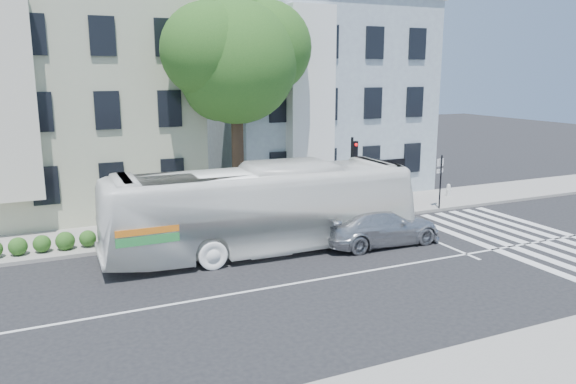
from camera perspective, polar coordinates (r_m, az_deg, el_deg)
ground at (r=19.84m, az=3.44°, el=-8.81°), size 120.00×120.00×0.00m
sidewalk_far at (r=26.79m, az=-4.64°, el=-3.08°), size 80.00×4.00×0.15m
building_left at (r=31.41m, az=-21.62°, el=8.40°), size 12.00×10.00×11.00m
building_right at (r=35.11m, az=2.11°, el=9.53°), size 12.00×10.00×11.00m
street_tree at (r=26.58m, az=-5.37°, el=13.69°), size 7.30×5.90×11.10m
bus at (r=22.32m, az=-2.64°, el=-1.69°), size 3.30×12.69×3.51m
sedan at (r=23.74m, az=9.27°, el=-3.45°), size 2.28×5.38×1.55m
hedge at (r=24.10m, az=-19.68°, el=-4.46°), size 8.15×4.11×0.70m
traffic_signal at (r=27.97m, az=6.59°, el=2.70°), size 0.41×0.52×3.93m
fire_hydrant at (r=33.24m, az=15.99°, el=0.23°), size 0.39×0.22×0.69m
far_sign_pole at (r=29.82m, az=15.22°, el=1.67°), size 0.49×0.22×2.78m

